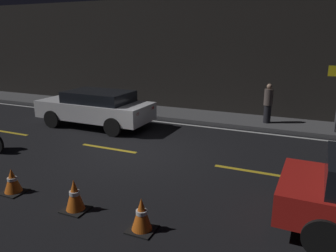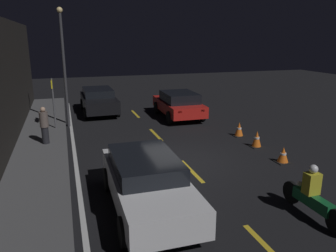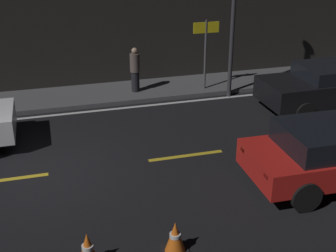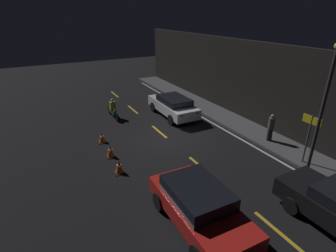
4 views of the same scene
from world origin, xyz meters
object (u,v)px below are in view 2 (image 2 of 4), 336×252
sedan_white (147,181)px  taxi_red (179,104)px  shop_sign (53,93)px  street_lamp (64,62)px  pedestrian (44,125)px  traffic_cone_far (239,129)px  traffic_cone_near (283,155)px  van_black (99,100)px  traffic_cone_mid (257,139)px  motorcycle (313,197)px

sedan_white → taxi_red: bearing=156.5°
shop_sign → street_lamp: (0.68, -0.62, 1.40)m
pedestrian → sedan_white: bearing=-155.9°
traffic_cone_far → pedestrian: pedestrian is taller
traffic_cone_near → street_lamp: 10.89m
van_black → traffic_cone_near: 11.67m
traffic_cone_near → traffic_cone_far: 3.41m
taxi_red → traffic_cone_far: bearing=-160.5°
traffic_cone_mid → van_black: bearing=32.9°
taxi_red → pedestrian: 7.67m
traffic_cone_mid → street_lamp: street_lamp is taller
motorcycle → traffic_cone_far: (6.80, -1.81, -0.24)m
traffic_cone_mid → traffic_cone_far: (1.59, -0.08, -0.02)m
taxi_red → street_lamp: bearing=92.6°
sedan_white → street_lamp: 9.72m
pedestrian → shop_sign: bearing=-8.5°
shop_sign → street_lamp: size_ratio=0.42×
pedestrian → street_lamp: street_lamp is taller
van_black → motorcycle: 14.22m
pedestrian → street_lamp: 3.97m
sedan_white → shop_sign: size_ratio=1.90×
traffic_cone_far → street_lamp: 8.97m
traffic_cone_near → traffic_cone_mid: traffic_cone_mid is taller
sedan_white → traffic_cone_near: size_ratio=7.84×
pedestrian → street_lamp: (3.09, -0.97, 2.31)m
motorcycle → traffic_cone_mid: (5.21, -1.73, -0.23)m
taxi_red → motorcycle: taxi_red is taller
sedan_white → street_lamp: (9.23, 1.77, 2.46)m
van_black → traffic_cone_mid: van_black is taller
van_black → traffic_cone_mid: 10.13m
traffic_cone_near → shop_sign: bearing=48.9°
motorcycle → taxi_red: bearing=-2.5°
taxi_red → pedestrian: size_ratio=2.80×
taxi_red → pedestrian: (-3.24, 6.96, 0.14)m
traffic_cone_near → street_lamp: street_lamp is taller
sedan_white → pedestrian: 6.74m
traffic_cone_near → traffic_cone_mid: size_ratio=0.85×
traffic_cone_far → street_lamp: (4.15, 7.41, 2.92)m
sedan_white → traffic_cone_mid: (3.50, -5.55, -0.44)m
van_black → sedan_white: bearing=-0.8°
sedan_white → traffic_cone_far: 7.61m
shop_sign → traffic_cone_near: bearing=-131.1°
traffic_cone_far → motorcycle: bearing=165.1°
van_black → taxi_red: bearing=57.3°
sedan_white → motorcycle: size_ratio=2.07×
street_lamp → taxi_red: bearing=-88.6°
traffic_cone_mid → traffic_cone_far: 1.59m
taxi_red → shop_sign: shop_sign is taller
traffic_cone_near → traffic_cone_mid: (1.82, -0.06, 0.05)m
van_black → street_lamp: size_ratio=0.79×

